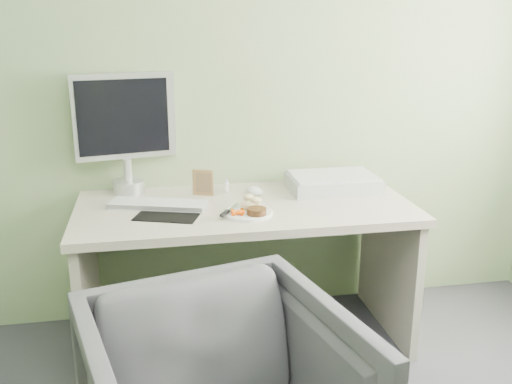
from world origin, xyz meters
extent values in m
plane|color=gray|center=(0.00, 2.00, 1.35)|extent=(3.50, 0.00, 3.50)
cube|color=beige|center=(0.00, 1.62, 0.71)|extent=(1.60, 0.75, 0.04)
cube|color=#A9A090|center=(-0.76, 1.62, 0.34)|extent=(0.04, 0.70, 0.69)
cube|color=#A9A090|center=(0.76, 1.62, 0.34)|extent=(0.04, 0.70, 0.69)
cylinder|color=white|center=(-0.01, 1.48, 0.74)|extent=(0.22, 0.22, 0.01)
cylinder|color=black|center=(0.02, 1.44, 0.76)|extent=(0.10, 0.10, 0.03)
ellipsoid|color=tan|center=(0.02, 1.54, 0.77)|extent=(0.11, 0.08, 0.06)
cube|color=#F95705|center=(-0.06, 1.45, 0.76)|extent=(0.06, 0.06, 0.03)
cube|color=silver|center=(-0.07, 1.53, 0.75)|extent=(0.07, 0.11, 0.01)
cube|color=black|center=(-0.12, 1.44, 0.75)|extent=(0.05, 0.07, 0.01)
cube|color=black|center=(-0.36, 1.55, 0.73)|extent=(0.35, 0.33, 0.00)
cube|color=white|center=(-0.41, 1.66, 0.75)|extent=(0.47, 0.27, 0.02)
ellipsoid|color=white|center=(0.07, 1.77, 0.75)|extent=(0.10, 0.13, 0.04)
cube|color=#A26E4C|center=(-0.18, 1.81, 0.80)|extent=(0.10, 0.05, 0.13)
cylinder|color=white|center=(-0.06, 1.85, 0.76)|extent=(0.02, 0.02, 0.05)
cone|color=#90B3E7|center=(-0.06, 1.85, 0.79)|extent=(0.02, 0.02, 0.02)
cube|color=#B1B4B8|center=(0.49, 1.79, 0.77)|extent=(0.45, 0.30, 0.07)
cylinder|color=silver|center=(-0.55, 1.92, 0.76)|extent=(0.16, 0.16, 0.07)
cylinder|color=silver|center=(-0.55, 1.92, 0.85)|extent=(0.04, 0.04, 0.11)
cube|color=silver|center=(-0.55, 1.95, 1.12)|extent=(0.50, 0.14, 0.42)
cube|color=black|center=(-0.55, 1.92, 1.12)|extent=(0.44, 0.09, 0.37)
camera|label=1|loc=(-0.42, -0.94, 1.58)|focal=40.00mm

